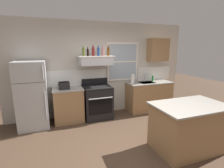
{
  "coord_description": "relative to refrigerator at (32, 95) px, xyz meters",
  "views": [
    {
      "loc": [
        -1.39,
        -2.52,
        1.95
      ],
      "look_at": [
        -0.05,
        1.2,
        1.1
      ],
      "focal_mm": 26.68,
      "sensor_mm": 36.0,
      "label": 1
    }
  ],
  "objects": [
    {
      "name": "bottle_red_label_wine",
      "position": [
        1.58,
        0.12,
        1.04
      ],
      "size": [
        0.07,
        0.07,
        0.29
      ],
      "color": "maroon",
      "rests_on": "range_hood_shelf"
    },
    {
      "name": "counter_left_of_stove",
      "position": [
        0.85,
        0.06,
        -0.37
      ],
      "size": [
        0.79,
        0.63,
        0.91
      ],
      "color": "#9E754C",
      "rests_on": "ground_plane"
    },
    {
      "name": "kitchen_island",
      "position": [
        2.93,
        -2.06,
        -0.37
      ],
      "size": [
        1.4,
        0.9,
        0.91
      ],
      "color": "#9E754C",
      "rests_on": "ground_plane"
    },
    {
      "name": "toaster",
      "position": [
        0.76,
        0.01,
        0.18
      ],
      "size": [
        0.3,
        0.2,
        0.19
      ],
      "color": "black",
      "rests_on": "counter_left_of_stove"
    },
    {
      "name": "ground_plane",
      "position": [
        1.9,
        -1.84,
        -0.83
      ],
      "size": [
        16.0,
        16.0,
        0.0
      ],
      "primitive_type": "plane",
      "color": "#4C3828"
    },
    {
      "name": "bottle_rose_pink",
      "position": [
        1.86,
        0.14,
        1.04
      ],
      "size": [
        0.07,
        0.07,
        0.29
      ],
      "color": "#C67F84",
      "rests_on": "range_hood_shelf"
    },
    {
      "name": "bottle_blue_liqueur",
      "position": [
        1.72,
        0.11,
        1.04
      ],
      "size": [
        0.07,
        0.07,
        0.28
      ],
      "color": "#1E478C",
      "rests_on": "range_hood_shelf"
    },
    {
      "name": "back_wall",
      "position": [
        1.93,
        0.39,
        0.53
      ],
      "size": [
        5.4,
        0.11,
        2.7
      ],
      "color": "beige",
      "rests_on": "ground_plane"
    },
    {
      "name": "bottle_olive_oil_square",
      "position": [
        1.31,
        0.07,
        1.03
      ],
      "size": [
        0.06,
        0.06,
        0.27
      ],
      "color": "#4C601E",
      "rests_on": "range_hood_shelf"
    },
    {
      "name": "dish_soap_bottle",
      "position": [
        3.53,
        0.16,
        0.17
      ],
      "size": [
        0.06,
        0.06,
        0.18
      ],
      "primitive_type": "cylinder",
      "color": "#268C3F",
      "rests_on": "counter_right_with_sink"
    },
    {
      "name": "sink_faucet",
      "position": [
        3.25,
        0.16,
        0.26
      ],
      "size": [
        0.03,
        0.17,
        0.28
      ],
      "color": "silver",
      "rests_on": "counter_right_with_sink"
    },
    {
      "name": "stove_range",
      "position": [
        1.65,
        0.02,
        -0.36
      ],
      "size": [
        0.76,
        0.69,
        1.09
      ],
      "color": "black",
      "rests_on": "ground_plane"
    },
    {
      "name": "range_hood_shelf",
      "position": [
        1.65,
        0.12,
        0.8
      ],
      "size": [
        0.96,
        0.52,
        0.24
      ],
      "color": "silver"
    },
    {
      "name": "upper_cabinet_right",
      "position": [
        3.7,
        0.2,
        1.07
      ],
      "size": [
        0.64,
        0.32,
        0.7
      ],
      "color": "#9E754C"
    },
    {
      "name": "refrigerator",
      "position": [
        0.0,
        0.0,
        0.0
      ],
      "size": [
        0.7,
        0.72,
        1.65
      ],
      "color": "#B7BABC",
      "rests_on": "ground_plane"
    },
    {
      "name": "bottle_amber_wine",
      "position": [
        2.0,
        0.08,
        1.04
      ],
      "size": [
        0.07,
        0.07,
        0.29
      ],
      "color": "brown",
      "rests_on": "range_hood_shelf"
    },
    {
      "name": "counter_right_with_sink",
      "position": [
        3.35,
        0.06,
        -0.37
      ],
      "size": [
        1.43,
        0.63,
        0.91
      ],
      "color": "#9E754C",
      "rests_on": "ground_plane"
    },
    {
      "name": "paper_towel_roll",
      "position": [
        2.77,
        0.06,
        0.22
      ],
      "size": [
        0.11,
        0.11,
        0.27
      ],
      "primitive_type": "cylinder",
      "color": "white",
      "rests_on": "counter_right_with_sink"
    },
    {
      "name": "bottle_balsamic_dark",
      "position": [
        1.44,
        0.13,
        1.02
      ],
      "size": [
        0.06,
        0.06,
        0.23
      ],
      "color": "black",
      "rests_on": "range_hood_shelf"
    }
  ]
}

